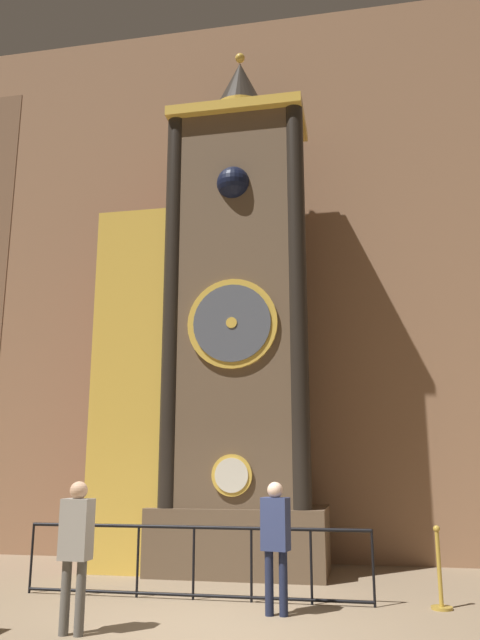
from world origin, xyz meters
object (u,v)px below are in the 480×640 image
object	(u,v)px
visitor_far	(276,534)
stanchion_post	(440,581)
clock_tower	(215,336)
visitor_near	(76,541)

from	to	relation	value
visitor_far	stanchion_post	distance (m)	2.30
clock_tower	visitor_near	bearing A→B (deg)	-98.33
clock_tower	visitor_far	world-z (taller)	clock_tower
clock_tower	visitor_far	size ratio (longest dim) A/B	6.28
visitor_far	stanchion_post	size ratio (longest dim) A/B	1.55
clock_tower	visitor_near	xyz separation A→B (m)	(-0.62, -4.22, -3.21)
visitor_far	stanchion_post	bearing A→B (deg)	32.99
clock_tower	stanchion_post	size ratio (longest dim) A/B	9.74
visitor_near	visitor_far	xyz separation A→B (m)	(2.12, 1.34, -0.02)
clock_tower	stanchion_post	distance (m)	5.68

